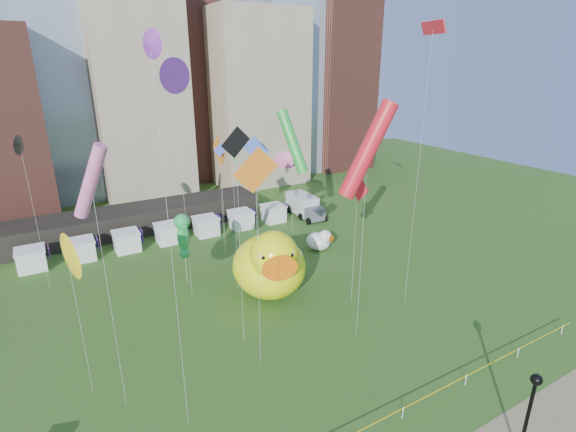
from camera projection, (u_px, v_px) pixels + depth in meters
skyline at (120, 61)px, 68.39m from camera, size 101.00×23.00×68.00m
pavilion at (117, 223)px, 56.66m from camera, size 38.00×6.00×3.20m
vendor_tents at (168, 234)px, 54.31m from camera, size 33.24×2.80×2.40m
big_duck at (270, 264)px, 41.10m from camera, size 9.16×10.55×7.44m
small_duck at (320, 240)px, 51.97m from camera, size 3.53×3.88×2.71m
seahorse_green at (183, 233)px, 42.72m from camera, size 1.85×2.17×7.56m
seahorse_purple at (282, 255)px, 41.37m from camera, size 1.51×1.82×5.79m
lamppost at (530, 407)px, 23.81m from camera, size 0.62×0.62×5.96m
box_truck at (304, 206)px, 63.43m from camera, size 3.14×7.25×3.04m
kite_0 at (368, 150)px, 30.78m from camera, size 4.34×2.30×19.14m
kite_1 at (91, 182)px, 23.85m from camera, size 2.46×2.24×17.54m
kite_2 at (20, 146)px, 38.45m from camera, size 0.70×1.75×15.39m
kite_3 at (232, 154)px, 38.12m from camera, size 1.76×4.00×14.49m
kite_4 at (67, 257)px, 26.48m from camera, size 0.88×2.78×11.69m
kite_5 at (220, 155)px, 45.67m from camera, size 1.09×1.13×13.51m
kite_6 at (219, 153)px, 47.17m from camera, size 0.06×3.48×14.00m
kite_7 at (151, 48)px, 19.95m from camera, size 0.43×1.38×23.03m
kite_8 at (433, 30)px, 33.10m from camera, size 1.39×3.15×24.47m
kite_9 at (285, 160)px, 55.62m from camera, size 1.57×1.98×10.66m
kite_10 at (236, 149)px, 30.01m from camera, size 2.22×0.08×17.40m
kite_11 at (292, 142)px, 47.00m from camera, size 2.65×4.22×16.73m
kite_13 at (256, 152)px, 41.11m from camera, size 2.06×1.49×14.96m
kite_14 at (256, 173)px, 27.91m from camera, size 2.98×0.67×16.48m
kite_15 at (173, 76)px, 35.27m from camera, size 2.44×2.13×21.88m
kite_16 at (358, 187)px, 37.31m from camera, size 0.16×2.82×12.88m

